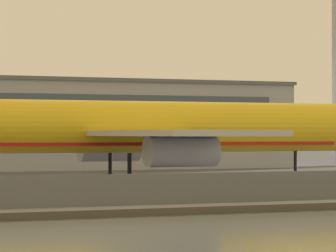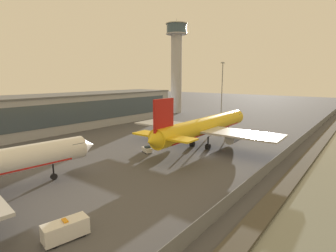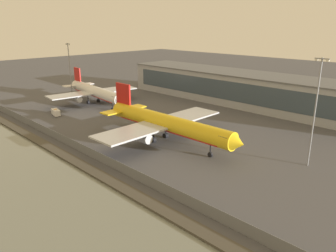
# 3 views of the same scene
# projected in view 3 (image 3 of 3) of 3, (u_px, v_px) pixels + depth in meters

# --- Properties ---
(ground_plane) EXTENTS (500.00, 500.00, 0.00)m
(ground_plane) POSITION_uv_depth(u_px,v_px,m) (133.00, 140.00, 95.71)
(ground_plane) COLOR #4C4C51
(shoreline_seawall) EXTENTS (320.00, 3.00, 0.50)m
(shoreline_seawall) POSITION_uv_depth(u_px,v_px,m) (69.00, 158.00, 81.86)
(shoreline_seawall) COLOR #474238
(shoreline_seawall) RESTS_ON ground
(perimeter_fence) EXTENTS (280.00, 0.10, 2.41)m
(perimeter_fence) POSITION_uv_depth(u_px,v_px,m) (85.00, 150.00, 84.60)
(perimeter_fence) COLOR slate
(perimeter_fence) RESTS_ON ground
(cargo_jet_yellow) EXTENTS (49.73, 42.36, 14.64)m
(cargo_jet_yellow) POSITION_uv_depth(u_px,v_px,m) (165.00, 123.00, 92.27)
(cargo_jet_yellow) COLOR yellow
(cargo_jet_yellow) RESTS_ON ground
(passenger_jet_white_red) EXTENTS (45.03, 38.79, 13.54)m
(passenger_jet_white_red) POSITION_uv_depth(u_px,v_px,m) (95.00, 92.00, 136.52)
(passenger_jet_white_red) COLOR white
(passenger_jet_white_red) RESTS_ON ground
(baggage_tug) EXTENTS (2.70, 3.57, 1.80)m
(baggage_tug) POSITION_uv_depth(u_px,v_px,m) (152.00, 122.00, 109.40)
(baggage_tug) COLOR white
(baggage_tug) RESTS_ON ground
(ops_van) EXTENTS (5.52, 3.11, 2.48)m
(ops_van) POSITION_uv_depth(u_px,v_px,m) (56.00, 112.00, 120.08)
(ops_van) COLOR white
(ops_van) RESTS_ON ground
(terminal_building) EXTENTS (109.64, 21.05, 13.00)m
(terminal_building) POSITION_uv_depth(u_px,v_px,m) (240.00, 88.00, 137.91)
(terminal_building) COLOR #9EA3AD
(terminal_building) RESTS_ON ground
(apron_light_mast_apron_west) EXTENTS (3.20, 0.40, 25.43)m
(apron_light_mast_apron_west) POSITION_uv_depth(u_px,v_px,m) (315.00, 109.00, 74.08)
(apron_light_mast_apron_west) COLOR gray
(apron_light_mast_apron_west) RESTS_ON ground
(apron_light_mast_apron_east) EXTENTS (3.20, 0.40, 24.41)m
(apron_light_mast_apron_east) POSITION_uv_depth(u_px,v_px,m) (70.00, 69.00, 142.82)
(apron_light_mast_apron_east) COLOR gray
(apron_light_mast_apron_east) RESTS_ON ground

